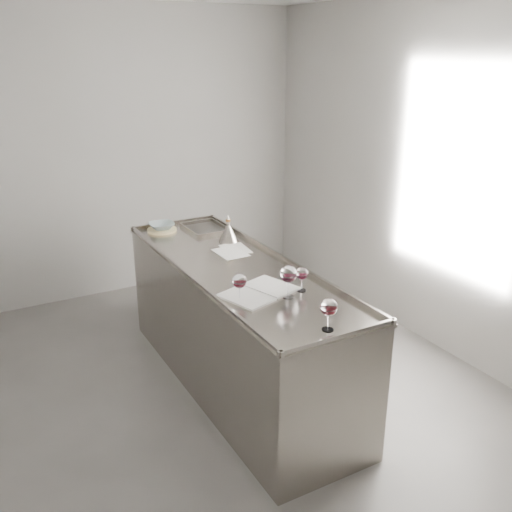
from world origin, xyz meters
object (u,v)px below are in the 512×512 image
wine_glass_small (302,274)px  wine_glass_right (288,275)px  notebook (259,292)px  ceramic_bowl (162,226)px  wine_glass_middle (329,308)px  counter (237,327)px  wine_glass_left (239,281)px  wine_funnel (228,233)px

wine_glass_small → wine_glass_right: bearing=-162.0°
notebook → ceramic_bowl: (-0.08, 1.51, 0.04)m
wine_glass_small → wine_glass_middle: bearing=-108.2°
counter → wine_glass_small: wine_glass_small is taller
wine_glass_left → wine_funnel: wine_funnel is taller
notebook → wine_funnel: size_ratio=2.34×
counter → notebook: 0.66m
wine_glass_left → wine_glass_right: (0.28, -0.10, 0.02)m
notebook → counter: bearing=62.4°
wine_glass_left → wine_glass_small: size_ratio=1.12×
wine_glass_left → wine_glass_small: (0.41, -0.06, -0.01)m
counter → wine_glass_middle: bearing=-89.7°
counter → notebook: bearing=-99.8°
wine_glass_small → notebook: size_ratio=0.30×
wine_glass_left → notebook: bearing=14.3°
counter → wine_glass_right: bearing=-85.3°
counter → wine_glass_right: 0.86m
wine_glass_middle → wine_glass_right: (0.04, 0.48, 0.01)m
wine_glass_right → wine_funnel: (0.16, 1.14, -0.08)m
wine_glass_left → ceramic_bowl: wine_glass_left is taller
counter → wine_glass_middle: wine_glass_middle is taller
wine_glass_middle → ceramic_bowl: size_ratio=0.89×
wine_glass_left → notebook: (0.16, 0.04, -0.12)m
notebook → wine_glass_small: bearing=-39.3°
ceramic_bowl → wine_funnel: (0.37, -0.51, 0.02)m
wine_glass_left → notebook: wine_glass_left is taller
wine_glass_right → notebook: bearing=132.1°
wine_glass_middle → notebook: 0.64m
wine_glass_middle → wine_glass_small: 0.54m
wine_glass_small → ceramic_bowl: wine_glass_small is taller
ceramic_bowl → wine_funnel: size_ratio=0.93×
wine_glass_left → wine_glass_middle: (0.24, -0.58, 0.01)m
wine_glass_middle → ceramic_bowl: 2.14m
wine_glass_right → wine_funnel: wine_funnel is taller
wine_glass_left → wine_glass_middle: bearing=-67.4°
notebook → wine_glass_middle: bearing=-99.9°
wine_glass_left → wine_glass_right: size_ratio=0.84×
wine_glass_right → notebook: size_ratio=0.39×
wine_glass_right → notebook: wine_glass_right is taller
wine_glass_middle → ceramic_bowl: wine_glass_middle is taller
counter → notebook: counter is taller
wine_glass_left → wine_funnel: size_ratio=0.77×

